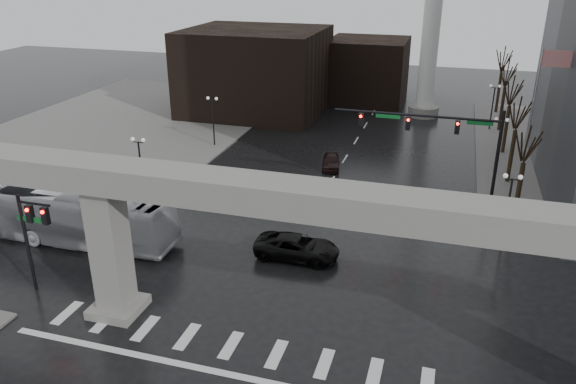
% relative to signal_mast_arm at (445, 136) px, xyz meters
% --- Properties ---
extents(ground, '(160.00, 160.00, 0.00)m').
position_rel_signal_mast_arm_xyz_m(ground, '(-8.99, -18.80, -5.83)').
color(ground, black).
rests_on(ground, ground).
extents(sidewalk_nw, '(28.00, 36.00, 0.15)m').
position_rel_signal_mast_arm_xyz_m(sidewalk_nw, '(-34.99, 17.20, -5.75)').
color(sidewalk_nw, '#64615F').
rests_on(sidewalk_nw, ground).
extents(elevated_guideway, '(48.00, 2.60, 8.70)m').
position_rel_signal_mast_arm_xyz_m(elevated_guideway, '(-7.73, -18.80, 1.05)').
color(elevated_guideway, gray).
rests_on(elevated_guideway, ground).
extents(building_far_left, '(16.00, 14.00, 10.00)m').
position_rel_signal_mast_arm_xyz_m(building_far_left, '(-22.99, 23.20, -0.83)').
color(building_far_left, black).
rests_on(building_far_left, ground).
extents(building_far_mid, '(10.00, 10.00, 8.00)m').
position_rel_signal_mast_arm_xyz_m(building_far_mid, '(-10.99, 33.20, -1.83)').
color(building_far_mid, black).
rests_on(building_far_mid, ground).
extents(smokestack, '(3.60, 3.60, 30.00)m').
position_rel_signal_mast_arm_xyz_m(smokestack, '(-2.99, 27.20, 7.52)').
color(smokestack, white).
rests_on(smokestack, ground).
extents(signal_mast_arm, '(12.12, 0.43, 8.00)m').
position_rel_signal_mast_arm_xyz_m(signal_mast_arm, '(0.00, 0.00, 0.00)').
color(signal_mast_arm, black).
rests_on(signal_mast_arm, ground).
extents(signal_left_pole, '(2.30, 0.30, 6.00)m').
position_rel_signal_mast_arm_xyz_m(signal_left_pole, '(-21.24, -18.30, -1.76)').
color(signal_left_pole, black).
rests_on(signal_left_pole, ground).
extents(flagpole_assembly, '(2.06, 0.12, 12.00)m').
position_rel_signal_mast_arm_xyz_m(flagpole_assembly, '(6.30, 3.20, 1.70)').
color(flagpole_assembly, silver).
rests_on(flagpole_assembly, ground).
extents(lamp_right_0, '(1.22, 0.32, 5.11)m').
position_rel_signal_mast_arm_xyz_m(lamp_right_0, '(4.51, -4.80, -2.36)').
color(lamp_right_0, black).
rests_on(lamp_right_0, ground).
extents(lamp_right_1, '(1.22, 0.32, 5.11)m').
position_rel_signal_mast_arm_xyz_m(lamp_right_1, '(4.51, 9.20, -2.36)').
color(lamp_right_1, black).
rests_on(lamp_right_1, ground).
extents(lamp_right_2, '(1.22, 0.32, 5.11)m').
position_rel_signal_mast_arm_xyz_m(lamp_right_2, '(4.51, 23.20, -2.36)').
color(lamp_right_2, black).
rests_on(lamp_right_2, ground).
extents(lamp_left_0, '(1.22, 0.32, 5.11)m').
position_rel_signal_mast_arm_xyz_m(lamp_left_0, '(-22.49, -4.80, -2.36)').
color(lamp_left_0, black).
rests_on(lamp_left_0, ground).
extents(lamp_left_1, '(1.22, 0.32, 5.11)m').
position_rel_signal_mast_arm_xyz_m(lamp_left_1, '(-22.49, 9.20, -2.36)').
color(lamp_left_1, black).
rests_on(lamp_left_1, ground).
extents(lamp_left_2, '(1.22, 0.32, 5.11)m').
position_rel_signal_mast_arm_xyz_m(lamp_left_2, '(-22.49, 23.20, -2.36)').
color(lamp_left_2, black).
rests_on(lamp_left_2, ground).
extents(tree_right_0, '(1.09, 1.58, 7.50)m').
position_rel_signal_mast_arm_xyz_m(tree_right_0, '(5.54, -0.78, -3.04)').
color(tree_right_0, black).
rests_on(tree_right_0, ground).
extents(tree_right_1, '(1.09, 1.61, 7.67)m').
position_rel_signal_mast_arm_xyz_m(tree_right_1, '(5.54, 7.22, -2.98)').
color(tree_right_1, black).
rests_on(tree_right_1, ground).
extents(tree_right_2, '(1.10, 1.63, 7.85)m').
position_rel_signal_mast_arm_xyz_m(tree_right_2, '(5.54, 15.22, -2.91)').
color(tree_right_2, black).
rests_on(tree_right_2, ground).
extents(tree_right_3, '(1.11, 1.66, 8.02)m').
position_rel_signal_mast_arm_xyz_m(tree_right_3, '(5.54, 23.22, -2.85)').
color(tree_right_3, black).
rests_on(tree_right_3, ground).
extents(tree_right_4, '(1.12, 1.69, 8.19)m').
position_rel_signal_mast_arm_xyz_m(tree_right_4, '(5.54, 31.22, -2.79)').
color(tree_right_4, black).
rests_on(tree_right_4, ground).
extents(pickup_truck, '(5.48, 2.62, 1.51)m').
position_rel_signal_mast_arm_xyz_m(pickup_truck, '(-8.23, -10.36, -5.07)').
color(pickup_truck, black).
rests_on(pickup_truck, ground).
extents(city_bus, '(13.64, 3.34, 3.79)m').
position_rel_signal_mast_arm_xyz_m(city_bus, '(-22.89, -12.44, -3.93)').
color(city_bus, silver).
rests_on(city_bus, ground).
extents(far_car, '(2.25, 4.06, 1.31)m').
position_rel_signal_mast_arm_xyz_m(far_car, '(-9.75, 6.41, -5.17)').
color(far_car, black).
rests_on(far_car, ground).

